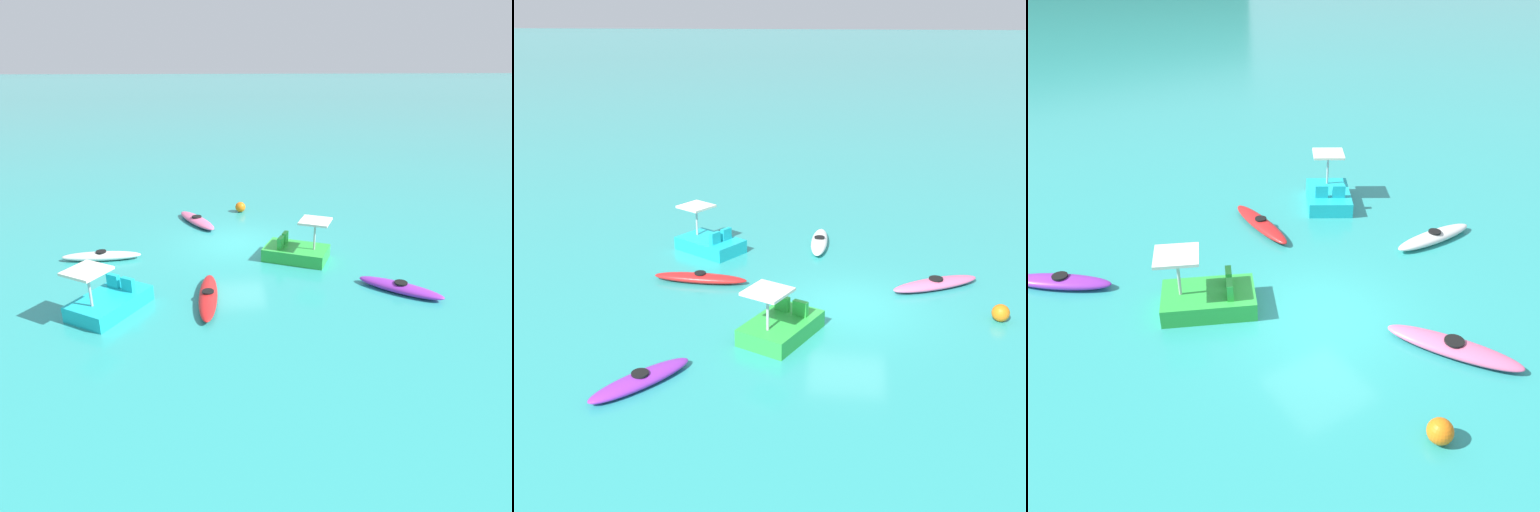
% 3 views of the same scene
% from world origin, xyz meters
% --- Properties ---
extents(ground_plane, '(600.00, 600.00, 0.00)m').
position_xyz_m(ground_plane, '(0.00, 0.00, 0.00)').
color(ground_plane, teal).
extents(kayak_white, '(3.03, 0.63, 0.37)m').
position_xyz_m(kayak_white, '(5.35, 1.26, 0.16)').
color(kayak_white, white).
rests_on(kayak_white, ground_plane).
extents(kayak_red, '(0.69, 3.21, 0.37)m').
position_xyz_m(kayak_red, '(1.19, 5.03, 0.16)').
color(kayak_red, red).
rests_on(kayak_red, ground_plane).
extents(kayak_purple, '(2.67, 2.32, 0.37)m').
position_xyz_m(kayak_purple, '(-5.24, 5.01, 0.16)').
color(kayak_purple, purple).
rests_on(kayak_purple, ground_plane).
extents(kayak_pink, '(2.14, 3.14, 0.37)m').
position_xyz_m(kayak_pink, '(1.74, -2.80, 0.16)').
color(kayak_pink, pink).
rests_on(kayak_pink, ground_plane).
extents(pedal_boat_cyan, '(2.55, 2.83, 1.68)m').
position_xyz_m(pedal_boat_cyan, '(4.24, 5.37, 0.34)').
color(pedal_boat_cyan, '#19B7C6').
rests_on(pedal_boat_cyan, ground_plane).
extents(pedal_boat_green, '(2.81, 2.37, 1.68)m').
position_xyz_m(pedal_boat_green, '(-2.26, 1.90, 0.34)').
color(pedal_boat_green, green).
rests_on(pedal_boat_green, ground_plane).
extents(buoy_orange, '(0.52, 0.52, 0.52)m').
position_xyz_m(buoy_orange, '(-0.46, -4.44, 0.26)').
color(buoy_orange, orange).
rests_on(buoy_orange, ground_plane).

